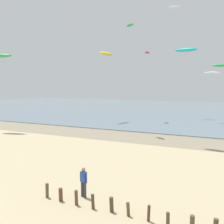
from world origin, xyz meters
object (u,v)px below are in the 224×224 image
kite_aloft_2 (106,54)px  kite_aloft_10 (220,65)px  person_by_waterline (84,181)px  kite_aloft_9 (130,25)px  kite_aloft_4 (212,74)px  kite_aloft_5 (186,50)px  kite_aloft_7 (0,56)px  kite_aloft_3 (147,52)px  kite_aloft_1 (175,7)px

kite_aloft_2 → kite_aloft_10: 20.87m
person_by_waterline → kite_aloft_10: kite_aloft_10 is taller
kite_aloft_9 → person_by_waterline: bearing=149.1°
person_by_waterline → kite_aloft_4: (2.56, 35.28, 7.28)m
kite_aloft_5 → kite_aloft_9: bearing=-15.9°
kite_aloft_4 → kite_aloft_2: bearing=40.3°
kite_aloft_4 → kite_aloft_9: kite_aloft_9 is taller
kite_aloft_2 → kite_aloft_5: size_ratio=1.43×
kite_aloft_4 → kite_aloft_7: size_ratio=0.92×
kite_aloft_5 → kite_aloft_10: kite_aloft_10 is taller
kite_aloft_2 → kite_aloft_3: kite_aloft_2 is taller
person_by_waterline → kite_aloft_4: bearing=85.8°
kite_aloft_3 → kite_aloft_9: kite_aloft_9 is taller
kite_aloft_4 → kite_aloft_9: size_ratio=1.71×
kite_aloft_3 → kite_aloft_2: bearing=113.5°
kite_aloft_2 → kite_aloft_3: (6.11, 3.61, 0.25)m
kite_aloft_3 → kite_aloft_7: size_ratio=0.63×
kite_aloft_2 → kite_aloft_7: kite_aloft_2 is taller
kite_aloft_9 → kite_aloft_3: bearing=-37.7°
kite_aloft_4 → kite_aloft_10: bearing=-75.6°
person_by_waterline → kite_aloft_3: bearing=103.5°
person_by_waterline → kite_aloft_2: 34.45m
person_by_waterline → kite_aloft_3: (-7.97, 33.15, 11.01)m
kite_aloft_5 → kite_aloft_7: bearing=15.9°
kite_aloft_7 → kite_aloft_5: bearing=169.8°
kite_aloft_9 → kite_aloft_5: bearing=-164.0°
kite_aloft_3 → kite_aloft_5: bearing=-155.8°
kite_aloft_1 → kite_aloft_9: bearing=77.7°
kite_aloft_2 → kite_aloft_7: bearing=157.2°
person_by_waterline → kite_aloft_2: kite_aloft_2 is taller
kite_aloft_3 → kite_aloft_4: size_ratio=0.68×
kite_aloft_7 → kite_aloft_10: kite_aloft_7 is taller
kite_aloft_3 → kite_aloft_5: 19.54m
kite_aloft_1 → kite_aloft_3: 13.27m
kite_aloft_2 → kite_aloft_3: bearing=-52.6°
person_by_waterline → kite_aloft_9: (-5.94, 20.66, 13.10)m
kite_aloft_5 → kite_aloft_10: 24.50m
kite_aloft_5 → kite_aloft_10: size_ratio=0.83×
kite_aloft_1 → kite_aloft_9: size_ratio=1.35×
person_by_waterline → kite_aloft_7: (-22.60, 14.54, 9.42)m
kite_aloft_9 → kite_aloft_7: bearing=63.3°
kite_aloft_2 → kite_aloft_4: kite_aloft_2 is taller
kite_aloft_7 → kite_aloft_4: bearing=-155.4°
kite_aloft_1 → kite_aloft_10: (8.75, -1.07, -11.52)m
kite_aloft_7 → kite_aloft_9: size_ratio=1.85×
person_by_waterline → kite_aloft_5: 18.96m
kite_aloft_3 → kite_aloft_10: size_ratio=0.72×
kite_aloft_1 → kite_aloft_5: 29.02m
kite_aloft_4 → kite_aloft_7: (-25.16, -20.74, 2.13)m
kite_aloft_2 → kite_aloft_3: size_ratio=1.65×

